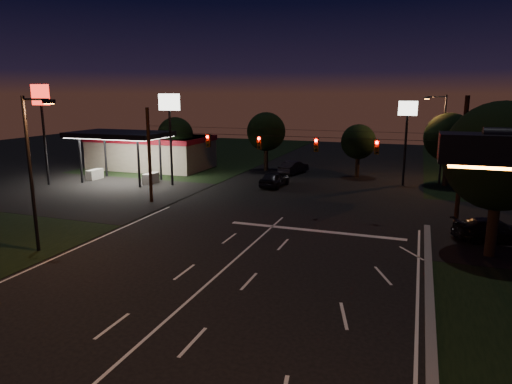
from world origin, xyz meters
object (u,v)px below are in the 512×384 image
at_px(utility_pole_right, 455,230).
at_px(car_cross, 494,230).
at_px(tree_right_near, 500,157).
at_px(car_oncoming_b, 294,167).
at_px(car_oncoming_a, 274,179).

relative_size(utility_pole_right, car_cross, 1.82).
height_order(tree_right_near, car_oncoming_b, tree_right_near).
xyz_separation_m(utility_pole_right, car_oncoming_b, (-16.24, 17.92, 0.75)).
relative_size(car_oncoming_b, car_cross, 0.92).
height_order(utility_pole_right, car_oncoming_b, utility_pole_right).
bearing_deg(car_oncoming_a, car_cross, 151.39).
relative_size(tree_right_near, car_oncoming_a, 1.91).
bearing_deg(car_oncoming_b, tree_right_near, 142.58).
bearing_deg(tree_right_near, car_oncoming_b, 127.98).
bearing_deg(car_oncoming_b, utility_pole_right, 146.78).
relative_size(utility_pole_right, tree_right_near, 1.03).
bearing_deg(car_oncoming_a, utility_pole_right, 152.78).
bearing_deg(car_oncoming_b, car_oncoming_a, 105.83).
height_order(car_oncoming_a, car_cross, car_oncoming_a).
distance_m(tree_right_near, car_cross, 5.79).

